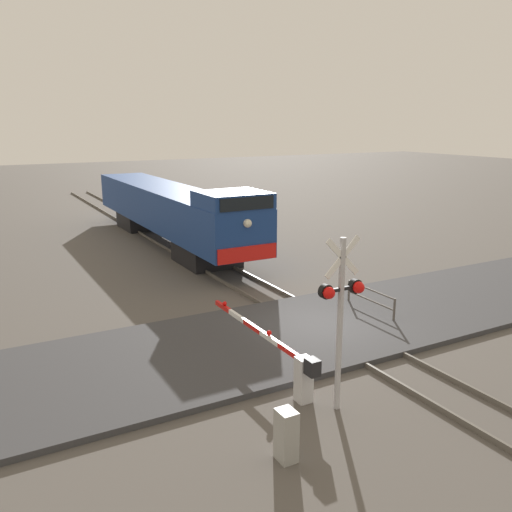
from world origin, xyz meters
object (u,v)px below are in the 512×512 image
Objects in this scene: crossing_gate at (289,361)px; guard_railing at (370,298)px; crossing_signal at (341,304)px; locomotive at (170,210)px; utility_cabinet at (286,436)px.

guard_railing is at bearing 31.13° from crossing_gate.
guard_railing is (5.03, 4.72, -2.03)m from crossing_signal.
locomotive reaches higher than guard_railing.
crossing_gate is at bearing -100.66° from locomotive.
locomotive is at bearing 98.95° from guard_railing.
crossing_signal is 7.20m from guard_railing.
crossing_signal is at bearing 27.65° from utility_cabinet.
crossing_gate is 2.21× the size of guard_railing.
crossing_signal is 1.69× the size of guard_railing.
locomotive is at bearing 81.63° from crossing_signal.
locomotive is 4.49× the size of crossing_signal.
crossing_signal is 0.76× the size of crossing_gate.
crossing_signal is at bearing -136.81° from guard_railing.
utility_cabinet is at bearing -123.21° from crossing_gate.
guard_railing is (5.55, 3.35, -0.17)m from crossing_gate.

